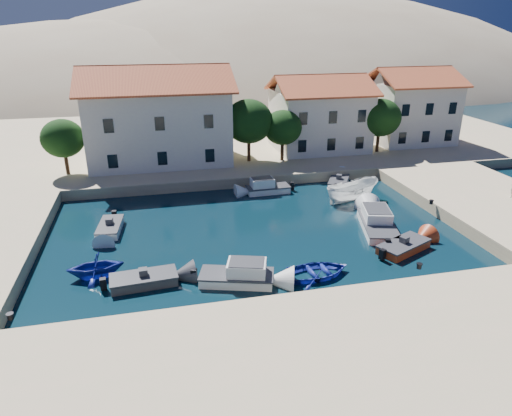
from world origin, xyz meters
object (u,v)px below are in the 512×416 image
(building_right, at_px, (411,104))
(cabin_cruiser_south, at_px, (237,276))
(building_left, at_px, (158,113))
(building_mid, at_px, (320,112))
(rowboat_south, at_px, (316,276))
(cabin_cruiser_east, at_px, (378,224))
(boat_east, at_px, (351,201))

(building_right, bearing_deg, cabin_cruiser_south, -134.84)
(building_left, relative_size, building_right, 1.56)
(building_right, bearing_deg, building_mid, -175.24)
(building_left, xyz_separation_m, building_mid, (18.00, 1.00, -0.71))
(building_right, bearing_deg, rowboat_south, -128.60)
(cabin_cruiser_east, distance_m, boat_east, 6.15)
(building_left, relative_size, cabin_cruiser_east, 2.44)
(rowboat_south, bearing_deg, building_left, 12.34)
(boat_east, bearing_deg, building_mid, -21.34)
(building_left, xyz_separation_m, building_right, (30.00, 2.00, -0.46))
(building_right, relative_size, rowboat_south, 2.23)
(rowboat_south, distance_m, cabin_cruiser_east, 8.77)
(building_mid, xyz_separation_m, building_right, (12.00, 1.00, 0.25))
(cabin_cruiser_south, height_order, rowboat_south, cabin_cruiser_south)
(cabin_cruiser_south, bearing_deg, building_mid, 77.58)
(rowboat_south, height_order, cabin_cruiser_east, cabin_cruiser_east)
(cabin_cruiser_south, relative_size, rowboat_south, 1.13)
(cabin_cruiser_east, bearing_deg, building_left, 53.63)
(rowboat_south, height_order, boat_east, boat_east)
(building_left, xyz_separation_m, cabin_cruiser_east, (15.27, -19.60, -5.46))
(boat_east, bearing_deg, cabin_cruiser_east, 161.34)
(cabin_cruiser_south, distance_m, rowboat_south, 4.99)
(building_right, relative_size, boat_east, 1.80)
(building_mid, relative_size, cabin_cruiser_east, 1.74)
(building_right, relative_size, cabin_cruiser_east, 1.57)
(boat_east, bearing_deg, rowboat_south, 134.13)
(rowboat_south, bearing_deg, building_right, -44.83)
(cabin_cruiser_south, bearing_deg, boat_east, 59.13)
(cabin_cruiser_east, relative_size, boat_east, 1.15)
(building_mid, bearing_deg, boat_east, -98.35)
(cabin_cruiser_south, distance_m, cabin_cruiser_east, 12.86)
(building_right, xyz_separation_m, rowboat_south, (-21.59, -27.04, -5.47))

